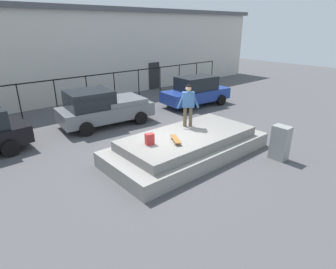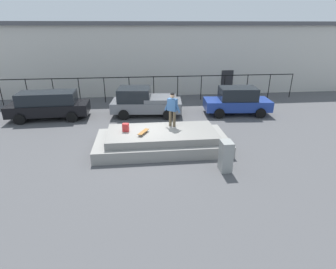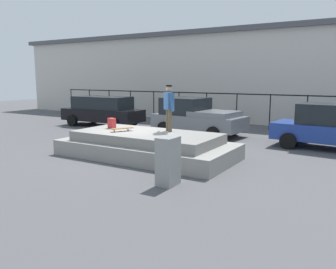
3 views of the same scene
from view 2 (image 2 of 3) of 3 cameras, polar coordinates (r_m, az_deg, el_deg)
The scene contains 11 objects.
ground_plane at distance 13.03m, azimuth -4.85°, elevation -2.59°, with size 60.00×60.00×0.00m, color #4C4C4F.
concrete_ledge at distance 12.70m, azimuth -1.30°, elevation -1.23°, with size 6.21×2.94×0.87m.
skateboarder at distance 12.83m, azimuth 0.93°, elevation 5.79°, with size 0.75×0.61×1.64m.
skateboard at distance 12.19m, azimuth -5.26°, elevation 0.58°, with size 0.56×0.82×0.12m.
backpack at distance 12.54m, azimuth -9.02°, elevation 1.48°, with size 0.28×0.20×0.39m, color red.
car_black_hatchback_near at distance 18.21m, azimuth -24.16°, elevation 5.83°, with size 4.84×2.13×1.70m.
car_grey_pickup_mid at distance 17.44m, azimuth -5.08°, elevation 7.01°, with size 4.63×2.53×1.78m.
car_blue_sedan_far at distance 18.13m, azimuth 14.54°, elevation 6.97°, with size 4.35×2.25×1.77m.
utility_box at distance 10.92m, azimuth 12.23°, elevation -4.53°, with size 0.44×0.60×1.27m, color gray.
fence_row at distance 20.63m, azimuth -5.68°, elevation 10.54°, with size 24.06×0.06×1.91m.
warehouse_building at distance 26.42m, azimuth -6.05°, elevation 16.57°, with size 36.65×9.38×5.74m.
Camera 2 is at (-0.18, -11.83, 5.47)m, focal length 28.57 mm.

